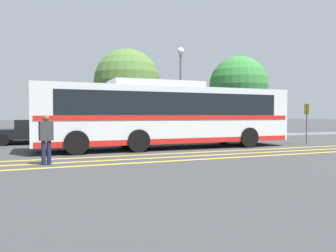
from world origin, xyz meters
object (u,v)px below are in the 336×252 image
Objects in this scene: bus_stop_sign at (307,118)px; street_lamp at (181,72)px; parked_car_2 at (137,130)px; parked_car_1 at (32,132)px; pedestrian_0 at (46,136)px; parked_car_3 at (214,129)px; tree_2 at (239,85)px; transit_bus at (168,114)px; tree_1 at (127,82)px.

street_lamp is at bearing -150.63° from bus_stop_sign.
parked_car_2 is at bearing -123.86° from bus_stop_sign.
bus_stop_sign is 0.35× the size of street_lamp.
parked_car_1 is 8.66m from pedestrian_0.
parked_car_3 is 0.71× the size of tree_2.
pedestrian_0 is (0.53, -8.64, 0.23)m from parked_car_1.
parked_car_1 is 6.02m from parked_car_2.
tree_2 is (10.23, 9.14, 2.51)m from transit_bus.
parked_car_1 is at bearing -112.60° from bus_stop_sign.
parked_car_1 is 2.71× the size of pedestrian_0.
tree_2 is at bearing 127.94° from parked_car_3.
tree_2 is (15.90, 12.70, 3.27)m from pedestrian_0.
pedestrian_0 is 0.24× the size of tree_1.
bus_stop_sign is at bearing -60.59° from street_lamp.
parked_car_3 is at bearing -53.22° from street_lamp.
tree_2 is at bearing 19.71° from street_lamp.
pedestrian_0 is (-5.67, -3.56, -0.76)m from transit_bus.
tree_1 is (6.14, 13.08, 3.22)m from pedestrian_0.
transit_bus is at bearing -52.06° from parked_car_3.
tree_1 is at bearing -53.11° from parked_car_1.
transit_bus reaches higher than pedestrian_0.
parked_car_2 is at bearing -177.71° from transit_bus.
parked_car_2 is 0.84× the size of parked_car_3.
parked_car_3 reaches higher than parked_car_2.
tree_2 is (16.43, 4.06, 3.50)m from parked_car_1.
street_lamp is 6.94m from tree_2.
parked_car_2 is 0.60× the size of tree_1.
transit_bus is 2.67× the size of parked_car_3.
tree_1 is (-7.55, 10.34, 2.70)m from bus_stop_sign.
transit_bus is at bearing -138.23° from tree_2.
parked_car_2 is 6.03m from street_lamp.
bus_stop_sign is at bearing -53.87° from tree_1.
street_lamp reaches higher than transit_bus.
parked_car_1 is 0.68× the size of street_lamp.
transit_bus is at bearing -92.81° from tree_1.
parked_car_3 is at bearing -156.13° from pedestrian_0.
bus_stop_sign is 0.34× the size of tree_1.
bus_stop_sign is 9.36m from street_lamp.
transit_bus is 5.61× the size of bus_stop_sign.
transit_bus is at bearing -95.90° from bus_stop_sign.
bus_stop_sign is at bearing 178.10° from pedestrian_0.
transit_bus is 1.92× the size of tree_1.
tree_2 reaches higher than parked_car_3.
transit_bus is 9.84m from tree_1.
tree_1 is at bearing 175.75° from parked_car_2.
bus_stop_sign reaches higher than parked_car_1.
tree_2 reaches higher than bus_stop_sign.
parked_car_1 is at bearing -146.37° from tree_1.
pedestrian_0 is (-5.48, -8.23, 0.23)m from parked_car_2.
bus_stop_sign is 13.08m from tree_1.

